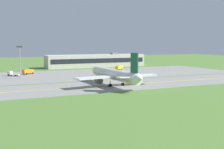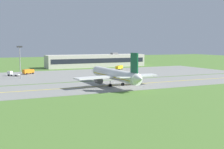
{
  "view_description": "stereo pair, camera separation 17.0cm",
  "coord_description": "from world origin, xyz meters",
  "px_view_note": "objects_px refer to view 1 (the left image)",
  "views": [
    {
      "loc": [
        -48.75,
        -96.42,
        15.59
      ],
      "look_at": [
        -3.98,
        1.46,
        4.0
      ],
      "focal_mm": 45.71,
      "sensor_mm": 36.0,
      "label": 1
    },
    {
      "loc": [
        -48.6,
        -96.49,
        15.59
      ],
      "look_at": [
        -3.98,
        1.46,
        4.0
      ],
      "focal_mm": 45.71,
      "sensor_mm": 36.0,
      "label": 2
    }
  ],
  "objects_px": {
    "airplane_lead": "(115,75)",
    "apron_light_mast": "(20,58)",
    "service_truck_baggage": "(28,71)",
    "service_truck_fuel": "(119,67)",
    "service_truck_catering": "(12,74)",
    "service_truck_pushback": "(113,72)"
  },
  "relations": [
    {
      "from": "service_truck_fuel",
      "to": "service_truck_catering",
      "type": "bearing_deg",
      "value": -171.94
    },
    {
      "from": "service_truck_baggage",
      "to": "service_truck_pushback",
      "type": "distance_m",
      "value": 44.12
    },
    {
      "from": "service_truck_catering",
      "to": "service_truck_pushback",
      "type": "distance_m",
      "value": 49.41
    },
    {
      "from": "apron_light_mast",
      "to": "service_truck_fuel",
      "type": "bearing_deg",
      "value": 20.7
    },
    {
      "from": "service_truck_pushback",
      "to": "service_truck_catering",
      "type": "bearing_deg",
      "value": 160.08
    },
    {
      "from": "service_truck_catering",
      "to": "service_truck_pushback",
      "type": "relative_size",
      "value": 0.98
    },
    {
      "from": "service_truck_baggage",
      "to": "service_truck_fuel",
      "type": "height_order",
      "value": "same"
    },
    {
      "from": "service_truck_baggage",
      "to": "service_truck_catering",
      "type": "bearing_deg",
      "value": -146.8
    },
    {
      "from": "service_truck_catering",
      "to": "apron_light_mast",
      "type": "relative_size",
      "value": 0.41
    },
    {
      "from": "airplane_lead",
      "to": "service_truck_catering",
      "type": "xyz_separation_m",
      "value": [
        -31.84,
        49.61,
        -2.95
      ]
    },
    {
      "from": "service_truck_baggage",
      "to": "service_truck_catering",
      "type": "xyz_separation_m",
      "value": [
        -8.4,
        -5.5,
        -0.35
      ]
    },
    {
      "from": "airplane_lead",
      "to": "service_truck_fuel",
      "type": "bearing_deg",
      "value": 62.65
    },
    {
      "from": "airplane_lead",
      "to": "service_truck_pushback",
      "type": "relative_size",
      "value": 6.34
    },
    {
      "from": "service_truck_baggage",
      "to": "service_truck_fuel",
      "type": "relative_size",
      "value": 1.03
    },
    {
      "from": "airplane_lead",
      "to": "apron_light_mast",
      "type": "xyz_separation_m",
      "value": [
        -29.55,
        35.8,
        5.19
      ]
    },
    {
      "from": "service_truck_fuel",
      "to": "service_truck_pushback",
      "type": "height_order",
      "value": "service_truck_pushback"
    },
    {
      "from": "service_truck_baggage",
      "to": "service_truck_pushback",
      "type": "bearing_deg",
      "value": -30.4
    },
    {
      "from": "service_truck_fuel",
      "to": "service_truck_catering",
      "type": "height_order",
      "value": "service_truck_fuel"
    },
    {
      "from": "service_truck_catering",
      "to": "service_truck_pushback",
      "type": "height_order",
      "value": "service_truck_pushback"
    },
    {
      "from": "airplane_lead",
      "to": "service_truck_fuel",
      "type": "xyz_separation_m",
      "value": [
        30.2,
        58.39,
        -2.6
      ]
    },
    {
      "from": "service_truck_pushback",
      "to": "service_truck_fuel",
      "type": "bearing_deg",
      "value": 58.68
    },
    {
      "from": "service_truck_fuel",
      "to": "apron_light_mast",
      "type": "height_order",
      "value": "apron_light_mast"
    }
  ]
}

